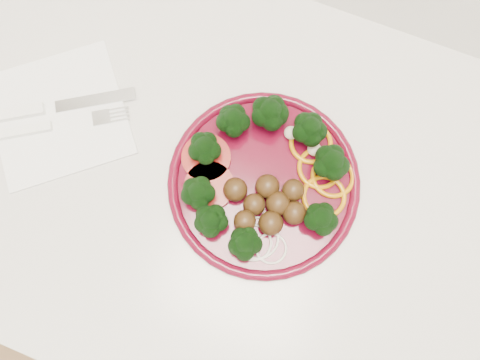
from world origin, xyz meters
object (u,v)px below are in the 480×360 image
at_px(knife, 40,109).
at_px(fork, 39,128).
at_px(plate, 263,178).
at_px(napkin, 59,114).

distance_m(knife, fork, 0.03).
distance_m(plate, knife, 0.32).
relative_size(plate, napkin, 1.44).
xyz_separation_m(knife, fork, (0.01, -0.02, -0.00)).
xyz_separation_m(plate, knife, (-0.32, -0.02, -0.01)).
bearing_deg(plate, knife, -176.37).
distance_m(napkin, fork, 0.03).
xyz_separation_m(plate, napkin, (-0.30, -0.02, -0.02)).
bearing_deg(napkin, knife, -169.85).
height_order(plate, napkin, plate).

